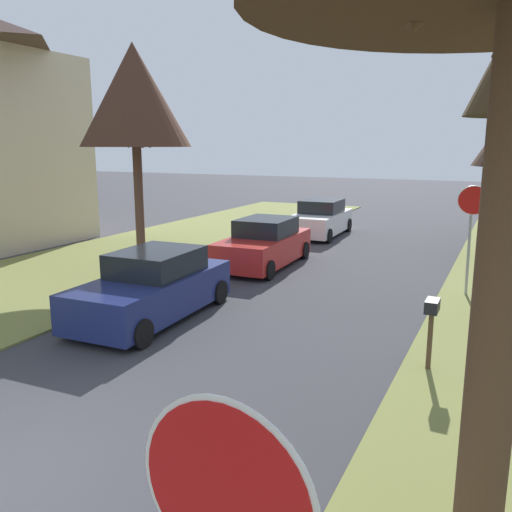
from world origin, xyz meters
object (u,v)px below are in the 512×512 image
Objects in this scene: stop_sign_far at (472,216)px; parked_sedan_navy at (153,287)px; parked_sedan_white at (320,219)px; curbside_mailbox at (432,314)px; parked_sedan_red at (264,244)px; street_tree_left_mid_a at (134,96)px.

parked_sedan_navy is at bearing -141.69° from stop_sign_far.
parked_sedan_white is 14.49m from curbside_mailbox.
parked_sedan_red is at bearing 171.33° from stop_sign_far.
stop_sign_far is 0.65× the size of parked_sedan_navy.
parked_sedan_red is (-6.39, 0.97, -1.42)m from stop_sign_far.
parked_sedan_red and parked_sedan_white have the same top height.
parked_sedan_white is 3.51× the size of curbside_mailbox.
curbside_mailbox is at bearing -63.39° from parked_sedan_white.
stop_sign_far is 6.61m from parked_sedan_red.
parked_sedan_white is at bearing 91.26° from parked_sedan_navy.
parked_sedan_red is at bearing 89.75° from parked_sedan_navy.
parked_sedan_red is 1.00× the size of parked_sedan_white.
parked_sedan_red is 6.59m from parked_sedan_white.
parked_sedan_navy reaches higher than curbside_mailbox.
parked_sedan_navy is 1.00× the size of parked_sedan_red.
parked_sedan_navy is (3.25, -3.75, -4.67)m from street_tree_left_mid_a.
parked_sedan_red is at bearing 34.88° from street_tree_left_mid_a.
street_tree_left_mid_a is at bearing 156.68° from curbside_mailbox.
parked_sedan_white is at bearing 92.64° from parked_sedan_red.
parked_sedan_navy is at bearing -88.74° from parked_sedan_white.
parked_sedan_red is (3.28, 2.28, -4.67)m from street_tree_left_mid_a.
parked_sedan_white is (-0.30, 6.59, 0.00)m from parked_sedan_red.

